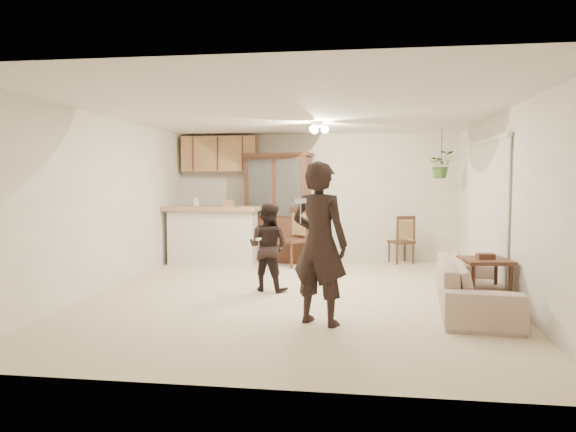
# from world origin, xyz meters

# --- Properties ---
(floor) EXTENTS (6.50, 6.50, 0.00)m
(floor) POSITION_xyz_m (0.00, 0.00, 0.00)
(floor) COLOR beige
(floor) RESTS_ON ground
(ceiling) EXTENTS (5.50, 6.50, 0.02)m
(ceiling) POSITION_xyz_m (0.00, 0.00, 2.50)
(ceiling) COLOR silver
(ceiling) RESTS_ON wall_back
(wall_back) EXTENTS (5.50, 0.02, 2.50)m
(wall_back) POSITION_xyz_m (0.00, 3.25, 1.25)
(wall_back) COLOR silver
(wall_back) RESTS_ON ground
(wall_front) EXTENTS (5.50, 0.02, 2.50)m
(wall_front) POSITION_xyz_m (0.00, -3.25, 1.25)
(wall_front) COLOR silver
(wall_front) RESTS_ON ground
(wall_left) EXTENTS (0.02, 6.50, 2.50)m
(wall_left) POSITION_xyz_m (-2.75, 0.00, 1.25)
(wall_left) COLOR silver
(wall_left) RESTS_ON ground
(wall_right) EXTENTS (0.02, 6.50, 2.50)m
(wall_right) POSITION_xyz_m (2.75, 0.00, 1.25)
(wall_right) COLOR silver
(wall_right) RESTS_ON ground
(breakfast_bar) EXTENTS (1.60, 0.55, 1.00)m
(breakfast_bar) POSITION_xyz_m (-1.85, 2.35, 0.50)
(breakfast_bar) COLOR silver
(breakfast_bar) RESTS_ON floor
(bar_top) EXTENTS (1.75, 0.70, 0.08)m
(bar_top) POSITION_xyz_m (-1.85, 2.35, 1.05)
(bar_top) COLOR #A37F61
(bar_top) RESTS_ON breakfast_bar
(upper_cabinets) EXTENTS (1.50, 0.34, 0.70)m
(upper_cabinets) POSITION_xyz_m (-1.90, 3.07, 2.10)
(upper_cabinets) COLOR olive
(upper_cabinets) RESTS_ON wall_back
(vertical_blinds) EXTENTS (0.06, 2.30, 2.10)m
(vertical_blinds) POSITION_xyz_m (2.71, 0.90, 1.10)
(vertical_blinds) COLOR beige
(vertical_blinds) RESTS_ON wall_right
(ceiling_fixture) EXTENTS (0.36, 0.36, 0.20)m
(ceiling_fixture) POSITION_xyz_m (0.20, 1.20, 2.40)
(ceiling_fixture) COLOR beige
(ceiling_fixture) RESTS_ON ceiling
(hanging_plant) EXTENTS (0.43, 0.37, 0.48)m
(hanging_plant) POSITION_xyz_m (2.30, 2.40, 1.85)
(hanging_plant) COLOR #2A5221
(hanging_plant) RESTS_ON ceiling
(plant_cord) EXTENTS (0.01, 0.01, 0.65)m
(plant_cord) POSITION_xyz_m (2.30, 2.40, 2.17)
(plant_cord) COLOR black
(plant_cord) RESTS_ON ceiling
(sofa) EXTENTS (0.93, 1.94, 0.73)m
(sofa) POSITION_xyz_m (2.26, -0.62, 0.37)
(sofa) COLOR #BFB09E
(sofa) RESTS_ON floor
(adult) EXTENTS (0.77, 0.66, 1.80)m
(adult) POSITION_xyz_m (0.43, -1.43, 0.90)
(adult) COLOR black
(adult) RESTS_ON floor
(child) EXTENTS (0.77, 0.68, 1.35)m
(child) POSITION_xyz_m (-0.42, 0.19, 0.68)
(child) COLOR black
(child) RESTS_ON floor
(china_hutch) EXTENTS (1.40, 0.75, 2.10)m
(china_hutch) POSITION_xyz_m (-0.69, 2.84, 1.04)
(china_hutch) COLOR #321E12
(china_hutch) RESTS_ON floor
(side_table) EXTENTS (0.62, 0.62, 0.68)m
(side_table) POSITION_xyz_m (2.41, -0.44, 0.32)
(side_table) COLOR #321E12
(side_table) RESTS_ON floor
(chair_bar) EXTENTS (0.49, 0.49, 1.06)m
(chair_bar) POSITION_xyz_m (-1.91, 2.85, 0.30)
(chair_bar) COLOR #321E12
(chair_bar) RESTS_ON floor
(chair_hutch_left) EXTENTS (0.67, 0.67, 1.08)m
(chair_hutch_left) POSITION_xyz_m (-0.36, 2.27, 0.30)
(chair_hutch_left) COLOR #321E12
(chair_hutch_left) RESTS_ON floor
(chair_hutch_right) EXTENTS (0.53, 0.53, 0.91)m
(chair_hutch_right) POSITION_xyz_m (1.67, 2.94, 0.26)
(chair_hutch_right) COLOR #321E12
(chair_hutch_right) RESTS_ON floor
(controller_adult) EXTENTS (0.10, 0.16, 0.05)m
(controller_adult) POSITION_xyz_m (0.27, -1.81, 1.37)
(controller_adult) COLOR white
(controller_adult) RESTS_ON adult
(controller_child) EXTENTS (0.06, 0.11, 0.03)m
(controller_child) POSITION_xyz_m (-0.51, -0.09, 0.77)
(controller_child) COLOR white
(controller_child) RESTS_ON child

